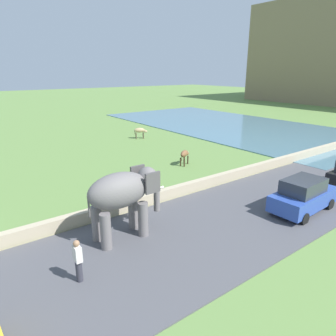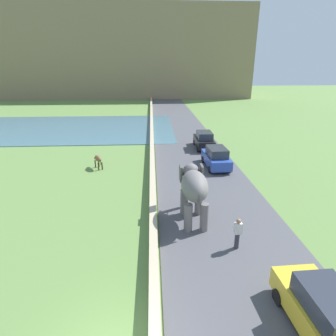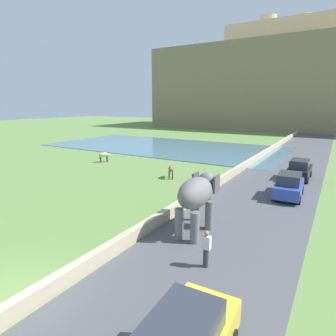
# 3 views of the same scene
# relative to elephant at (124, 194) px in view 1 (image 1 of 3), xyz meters

# --- Properties ---
(road_surface) EXTENTS (7.00, 120.00, 0.06)m
(road_surface) POSITION_rel_elephant_xyz_m (1.58, 12.19, -2.01)
(road_surface) COLOR #4C4C51
(road_surface) RESTS_ON ground
(barrier_wall) EXTENTS (0.40, 110.00, 0.64)m
(barrier_wall) POSITION_rel_elephant_xyz_m (-2.22, 10.19, -1.72)
(barrier_wall) COLOR tan
(barrier_wall) RESTS_ON ground
(lake) EXTENTS (36.00, 18.00, 0.08)m
(lake) POSITION_rel_elephant_xyz_m (-17.42, 25.02, -2.00)
(lake) COLOR slate
(lake) RESTS_ON ground
(elephant) EXTENTS (1.42, 3.47, 2.99)m
(elephant) POSITION_rel_elephant_xyz_m (0.00, 0.00, 0.00)
(elephant) COLOR slate
(elephant) RESTS_ON ground
(person_beside_elephant) EXTENTS (0.36, 0.22, 1.63)m
(person_beside_elephant) POSITION_rel_elephant_xyz_m (1.71, -2.72, -1.16)
(person_beside_elephant) COLOR #33333D
(person_beside_elephant) RESTS_ON ground
(car_blue) EXTENTS (1.93, 4.07, 1.80)m
(car_blue) POSITION_rel_elephant_xyz_m (3.15, 8.50, -1.14)
(car_blue) COLOR #2D4CA8
(car_blue) RESTS_ON ground
(cow_brown) EXTENTS (0.98, 1.37, 1.15)m
(cow_brown) POSITION_rel_elephant_xyz_m (-6.74, 8.85, -1.20)
(cow_brown) COLOR brown
(cow_brown) RESTS_ON ground
(cow_tan) EXTENTS (0.90, 1.40, 1.15)m
(cow_tan) POSITION_rel_elephant_xyz_m (-16.91, 11.11, -1.20)
(cow_tan) COLOR tan
(cow_tan) RESTS_ON ground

